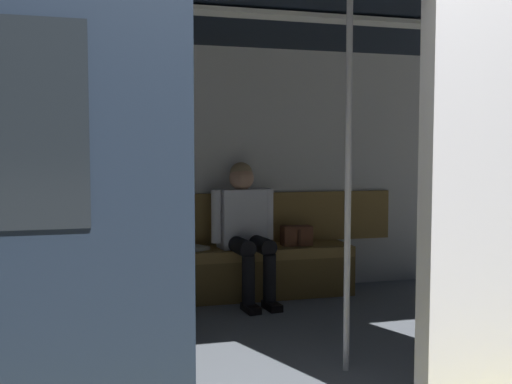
# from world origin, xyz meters

# --- Properties ---
(train_car) EXTENTS (6.40, 2.92, 2.29)m
(train_car) POSITION_xyz_m (0.07, -1.29, 1.53)
(train_car) COLOR silver
(train_car) RESTS_ON ground_plane
(bench_seat) EXTENTS (2.47, 0.44, 0.44)m
(bench_seat) POSITION_xyz_m (0.00, -2.41, 0.33)
(bench_seat) COLOR olive
(bench_seat) RESTS_ON ground_plane
(person_seated) EXTENTS (0.55, 0.70, 1.16)m
(person_seated) POSITION_xyz_m (-0.28, -2.35, 0.66)
(person_seated) COLOR silver
(person_seated) RESTS_ON ground_plane
(handbag) EXTENTS (0.26, 0.15, 0.17)m
(handbag) POSITION_xyz_m (-0.76, -2.43, 0.52)
(handbag) COLOR brown
(handbag) RESTS_ON bench_seat
(book) EXTENTS (0.24, 0.27, 0.03)m
(book) POSITION_xyz_m (0.13, -2.45, 0.45)
(book) COLOR silver
(book) RESTS_ON bench_seat
(grab_pole_door) EXTENTS (0.04, 0.04, 2.15)m
(grab_pole_door) POSITION_xyz_m (0.46, -0.53, 1.08)
(grab_pole_door) COLOR silver
(grab_pole_door) RESTS_ON ground_plane
(grab_pole_far) EXTENTS (0.04, 0.04, 2.15)m
(grab_pole_far) POSITION_xyz_m (-0.46, -0.67, 1.08)
(grab_pole_far) COLOR silver
(grab_pole_far) RESTS_ON ground_plane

